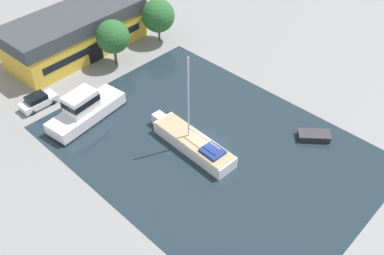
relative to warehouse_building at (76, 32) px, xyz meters
The scene contains 9 objects.
ground_plane 26.03m from the warehouse_building, 93.45° to the right, with size 440.00×440.00×0.00m, color gray.
water_canal 26.03m from the warehouse_building, 93.45° to the right, with size 24.28×33.53×0.01m, color #1E2D38.
warehouse_building is the anchor object (origin of this frame).
quay_tree_near_building 6.62m from the warehouse_building, 76.22° to the right, with size 4.31×4.31×6.21m.
quay_tree_by_water 11.41m from the warehouse_building, 32.18° to the right, with size 4.61×4.61×6.26m.
parked_car 12.76m from the warehouse_building, 146.09° to the right, with size 4.31×1.86×1.61m.
sailboat_moored 25.06m from the warehouse_building, 96.98° to the right, with size 3.04×11.14×10.85m.
motor_cruiser 15.31m from the warehouse_building, 121.59° to the right, with size 9.73×4.37×3.75m.
small_dinghy 33.98m from the warehouse_building, 77.94° to the right, with size 3.44×3.63×0.72m.
Camera 1 is at (-24.76, -21.34, 31.27)m, focal length 40.00 mm.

